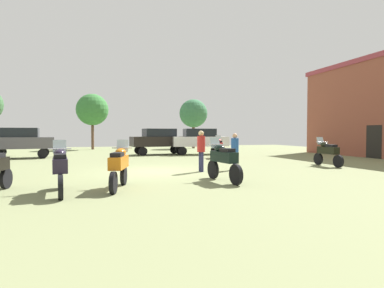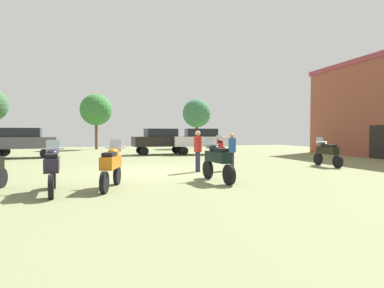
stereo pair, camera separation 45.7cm
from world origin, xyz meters
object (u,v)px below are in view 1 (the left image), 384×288
(car_2, at_px, (199,139))
(person_1, at_px, (235,149))
(motorcycle_1, at_px, (60,167))
(tree_1, at_px, (193,114))
(car_3, at_px, (159,139))
(person_3, at_px, (201,148))
(motorcycle_2, at_px, (119,165))
(motorcycle_3, at_px, (223,160))
(motorcycle_6, at_px, (219,147))
(motorcycle_5, at_px, (328,152))
(car_4, at_px, (19,141))
(tree_4, at_px, (92,110))

(car_2, xyz_separation_m, person_1, (-1.65, -10.20, -0.22))
(motorcycle_1, relative_size, tree_1, 0.41)
(car_3, relative_size, person_3, 2.54)
(motorcycle_2, bearing_deg, car_2, 77.71)
(motorcycle_3, distance_m, motorcycle_6, 9.97)
(motorcycle_2, bearing_deg, motorcycle_5, 33.31)
(motorcycle_5, height_order, motorcycle_6, motorcycle_6)
(motorcycle_3, bearing_deg, motorcycle_1, -179.67)
(car_4, height_order, person_1, car_4)
(motorcycle_5, bearing_deg, car_4, 149.75)
(motorcycle_6, bearing_deg, motorcycle_5, -45.73)
(motorcycle_2, relative_size, person_3, 1.17)
(motorcycle_3, bearing_deg, car_3, 80.96)
(motorcycle_1, height_order, person_3, person_3)
(person_1, relative_size, tree_4, 0.29)
(motorcycle_2, height_order, tree_1, tree_1)
(motorcycle_6, height_order, car_3, car_3)
(motorcycle_5, xyz_separation_m, car_4, (-16.04, 9.86, 0.46))
(motorcycle_2, distance_m, tree_4, 23.91)
(car_3, bearing_deg, person_1, -178.52)
(motorcycle_5, xyz_separation_m, person_1, (-5.11, -0.12, 0.24))
(motorcycle_5, bearing_deg, motorcycle_3, -154.58)
(car_3, distance_m, person_3, 11.14)
(motorcycle_5, xyz_separation_m, person_3, (-6.78, -0.33, 0.32))
(motorcycle_2, xyz_separation_m, tree_1, (9.31, 23.04, 3.10))
(motorcycle_3, height_order, person_1, person_1)
(motorcycle_6, xyz_separation_m, car_4, (-12.70, 3.62, 0.42))
(motorcycle_1, bearing_deg, motorcycle_6, 42.38)
(motorcycle_6, height_order, tree_1, tree_1)
(motorcycle_1, distance_m, car_3, 15.57)
(car_3, xyz_separation_m, person_1, (1.40, -10.92, -0.22))
(car_4, bearing_deg, tree_1, -62.96)
(motorcycle_1, relative_size, motorcycle_3, 1.00)
(car_4, bearing_deg, motorcycle_1, -169.18)
(car_4, relative_size, tree_4, 0.79)
(motorcycle_6, distance_m, tree_4, 16.53)
(motorcycle_1, xyz_separation_m, tree_1, (10.88, 23.32, 3.09))
(person_3, bearing_deg, person_1, -88.19)
(person_1, xyz_separation_m, tree_1, (4.04, 19.66, 2.85))
(person_1, xyz_separation_m, person_3, (-1.66, -0.21, 0.07))
(tree_1, height_order, tree_4, tree_4)
(motorcycle_1, bearing_deg, motorcycle_3, 0.86)
(motorcycle_2, distance_m, motorcycle_6, 12.01)
(motorcycle_1, xyz_separation_m, tree_4, (0.32, 23.93, 3.32))
(car_3, bearing_deg, motorcycle_1, 153.72)
(motorcycle_5, bearing_deg, person_3, -175.91)
(car_2, relative_size, person_3, 2.53)
(person_1, bearing_deg, car_4, 82.13)
(motorcycle_1, distance_m, tree_4, 24.16)
(motorcycle_1, xyz_separation_m, person_3, (5.18, 3.45, 0.31))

